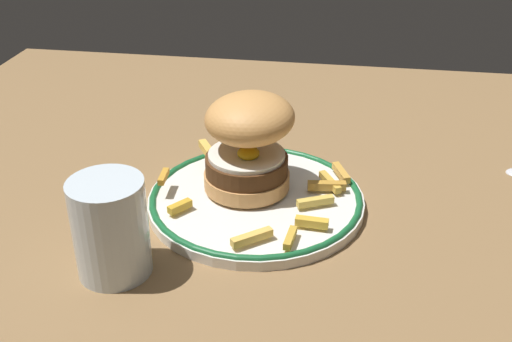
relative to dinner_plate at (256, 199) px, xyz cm
name	(u,v)px	position (x,y,z in cm)	size (l,w,h in cm)	color
ground_plane	(291,231)	(4.40, -1.89, -2.84)	(119.38, 106.55, 4.00)	olive
dinner_plate	(256,199)	(0.00, 0.00, 0.00)	(25.36, 25.36, 1.60)	white
burger	(248,141)	(-1.22, 2.05, 6.57)	(14.73, 14.67, 11.50)	tan
fries_pile	(274,188)	(2.06, 0.24, 1.50)	(22.15, 23.31, 2.84)	gold
water_glass	(111,232)	(-12.01, -14.38, 3.76)	(7.39, 7.39, 10.22)	silver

